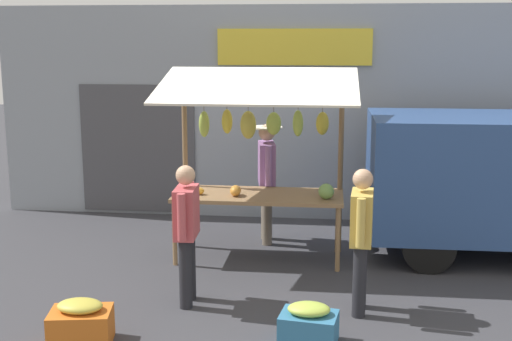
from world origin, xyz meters
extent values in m
plane|color=#38383D|center=(0.00, 0.00, 0.00)|extent=(40.00, 40.00, 0.00)
cube|color=#8C939E|center=(0.00, -2.20, 1.70)|extent=(9.00, 0.25, 3.40)
cube|color=yellow|center=(-0.33, -2.06, 2.75)|extent=(2.40, 0.06, 0.56)
cube|color=#47474C|center=(2.22, -2.07, 1.10)|extent=(1.90, 0.04, 2.10)
cube|color=olive|center=(0.00, 0.00, 0.85)|extent=(2.20, 0.90, 0.05)
cylinder|color=olive|center=(1.04, 0.39, 0.41)|extent=(0.06, 0.06, 0.83)
cylinder|color=olive|center=(-1.04, 0.39, 0.41)|extent=(0.06, 0.06, 0.83)
cylinder|color=olive|center=(1.04, -0.39, 0.41)|extent=(0.06, 0.06, 0.83)
cylinder|color=olive|center=(-1.04, -0.39, 0.41)|extent=(0.06, 0.06, 0.83)
cylinder|color=olive|center=(1.06, -0.40, 1.18)|extent=(0.07, 0.07, 2.35)
cylinder|color=olive|center=(-1.06, -0.40, 1.18)|extent=(0.07, 0.07, 2.35)
cylinder|color=olive|center=(0.00, -0.40, 2.15)|extent=(2.12, 0.06, 0.06)
cube|color=beige|center=(0.00, 0.15, 2.30)|extent=(2.50, 1.46, 0.39)
cylinder|color=brown|center=(-0.81, -0.35, 2.04)|extent=(0.01, 0.01, 0.22)
ellipsoid|color=yellow|center=(-0.81, -0.35, 1.77)|extent=(0.23, 0.23, 0.31)
cylinder|color=brown|center=(-0.49, -0.35, 2.05)|extent=(0.01, 0.01, 0.20)
ellipsoid|color=#B2CC4C|center=(-0.49, -0.35, 1.77)|extent=(0.20, 0.20, 0.35)
cylinder|color=brown|center=(-0.16, -0.37, 2.03)|extent=(0.01, 0.01, 0.24)
ellipsoid|color=#B2CC4C|center=(-0.16, -0.37, 1.76)|extent=(0.21, 0.18, 0.31)
cylinder|color=brown|center=(0.18, -0.35, 2.04)|extent=(0.01, 0.01, 0.22)
ellipsoid|color=gold|center=(0.18, -0.35, 1.74)|extent=(0.26, 0.23, 0.38)
cylinder|color=brown|center=(0.48, -0.41, 2.05)|extent=(0.01, 0.01, 0.21)
ellipsoid|color=yellow|center=(0.48, -0.41, 1.78)|extent=(0.21, 0.22, 0.33)
cylinder|color=brown|center=(0.78, -0.35, 2.03)|extent=(0.01, 0.01, 0.23)
ellipsoid|color=#B2CC4C|center=(0.78, -0.35, 1.74)|extent=(0.19, 0.20, 0.35)
ellipsoid|color=orange|center=(0.28, 0.15, 0.95)|extent=(0.14, 0.22, 0.14)
ellipsoid|color=gold|center=(0.79, 0.13, 0.93)|extent=(0.20, 0.15, 0.10)
sphere|color=#729E4C|center=(-0.88, 0.19, 0.98)|extent=(0.20, 0.20, 0.20)
cylinder|color=#726656|center=(-0.01, -0.89, 0.42)|extent=(0.14, 0.14, 0.84)
cylinder|color=#726656|center=(-0.05, -0.61, 0.42)|extent=(0.14, 0.14, 0.84)
cube|color=#93669E|center=(-0.03, -0.75, 1.14)|extent=(0.30, 0.54, 0.60)
cylinder|color=#93669E|center=(0.02, -1.06, 1.17)|extent=(0.09, 0.09, 0.55)
cylinder|color=#93669E|center=(-0.08, -0.44, 1.17)|extent=(0.09, 0.09, 0.55)
sphere|color=tan|center=(-0.03, -0.75, 1.59)|extent=(0.23, 0.23, 0.23)
cylinder|color=beige|center=(-0.03, -0.75, 1.66)|extent=(0.44, 0.44, 0.02)
cylinder|color=#232328|center=(0.60, 1.74, 0.38)|extent=(0.14, 0.14, 0.77)
cylinder|color=#232328|center=(0.61, 1.49, 0.38)|extent=(0.14, 0.14, 0.77)
cube|color=#BF4C51|center=(0.60, 1.62, 1.04)|extent=(0.24, 0.47, 0.54)
cylinder|color=#BF4C51|center=(0.59, 1.91, 1.06)|extent=(0.09, 0.09, 0.50)
cylinder|color=#BF4C51|center=(0.62, 1.33, 1.06)|extent=(0.09, 0.09, 0.50)
sphere|color=tan|center=(0.60, 1.62, 1.44)|extent=(0.21, 0.21, 0.21)
cylinder|color=#232328|center=(-1.25, 1.76, 0.38)|extent=(0.14, 0.14, 0.77)
cylinder|color=#232328|center=(-1.27, 1.51, 0.38)|extent=(0.14, 0.14, 0.77)
cube|color=gold|center=(-1.26, 1.64, 1.04)|extent=(0.25, 0.48, 0.55)
cylinder|color=gold|center=(-1.24, 1.93, 1.06)|extent=(0.09, 0.09, 0.50)
cylinder|color=gold|center=(-1.28, 1.35, 1.06)|extent=(0.09, 0.09, 0.50)
sphere|color=tan|center=(-1.26, 1.64, 1.45)|extent=(0.21, 0.21, 0.21)
cube|color=black|center=(-2.34, -0.53, 1.38)|extent=(1.42, 1.82, 0.68)
cylinder|color=black|center=(-2.16, 0.30, 0.33)|extent=(0.66, 0.18, 0.66)
cylinder|color=black|center=(-2.15, -1.36, 0.33)|extent=(0.66, 0.18, 0.66)
cube|color=teal|center=(-0.75, 2.44, 0.14)|extent=(0.59, 0.46, 0.29)
ellipsoid|color=#B2CC4C|center=(-0.75, 2.44, 0.34)|extent=(0.41, 0.30, 0.12)
cube|color=#D1661E|center=(1.41, 2.71, 0.17)|extent=(0.64, 0.51, 0.33)
ellipsoid|color=gold|center=(1.41, 2.71, 0.38)|extent=(0.44, 0.32, 0.12)
camera|label=1|loc=(-0.93, 8.38, 2.86)|focal=46.47mm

